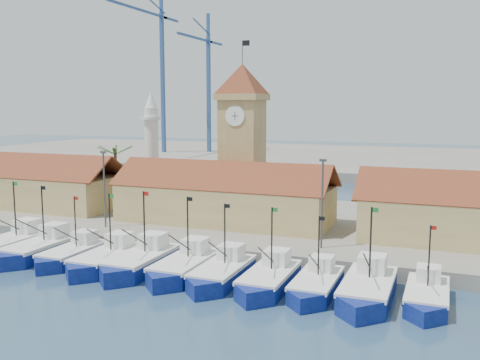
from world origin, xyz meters
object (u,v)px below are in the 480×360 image
at_px(boat_0, 10,245).
at_px(clock_tower, 242,135).
at_px(minaret, 152,148).
at_px(boat_5, 184,268).

bearing_deg(boat_0, clock_tower, 51.61).
bearing_deg(minaret, boat_0, -97.07).
distance_m(boat_0, boat_5, 21.24).
relative_size(boat_5, clock_tower, 0.45).
bearing_deg(clock_tower, boat_5, -82.26).
xyz_separation_m(boat_0, minaret, (3.08, 24.82, 8.89)).
height_order(boat_0, clock_tower, clock_tower).
xyz_separation_m(clock_tower, minaret, (-15.00, 2.00, -2.23)).
bearing_deg(boat_0, boat_5, -1.12).
distance_m(boat_0, clock_tower, 31.16).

